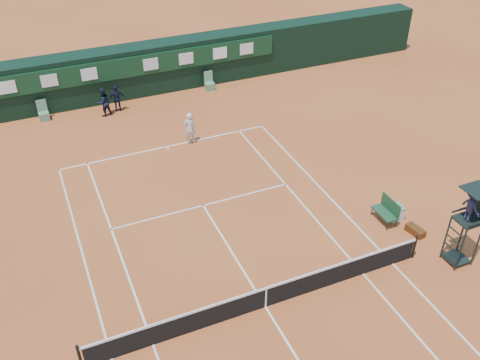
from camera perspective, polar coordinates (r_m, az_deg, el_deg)
name	(u,v)px	position (r m, az deg, el deg)	size (l,w,h in m)	color
ground	(265,307)	(19.50, 2.72, -13.35)	(90.00, 90.00, 0.00)	#C15C2D
court_lines	(265,307)	(19.50, 2.72, -13.34)	(11.05, 23.85, 0.01)	white
tennis_net	(266,297)	(19.13, 2.76, -12.34)	(12.90, 0.10, 1.10)	black
back_wall	(132,71)	(33.50, -11.48, 11.33)	(40.00, 1.65, 3.00)	black
linesman_chair_left	(44,115)	(32.32, -20.20, 6.56)	(0.55, 0.50, 1.15)	#58865F
linesman_chair_right	(210,85)	(33.97, -3.27, 10.12)	(0.55, 0.50, 1.15)	#5B8C65
umpire_chair	(470,211)	(21.23, 23.36, -3.10)	(0.96, 0.95, 3.42)	black
player_bench	(387,210)	(23.44, 15.43, -3.06)	(0.56, 1.20, 1.10)	#1B4329
tennis_bag	(415,231)	(23.38, 18.20, -5.15)	(0.37, 0.83, 0.31)	black
cooler	(396,213)	(23.83, 16.29, -3.35)	(0.57, 0.57, 0.65)	white
tennis_ball	(228,161)	(26.75, -1.29, 2.08)	(0.07, 0.07, 0.07)	#D2DD33
player	(190,128)	(27.98, -5.40, 5.54)	(0.64, 0.42, 1.76)	silver
ball_kid_left	(103,102)	(31.56, -14.37, 8.06)	(0.82, 0.64, 1.68)	black
ball_kid_right	(117,99)	(31.90, -12.98, 8.45)	(0.92, 0.38, 1.57)	black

